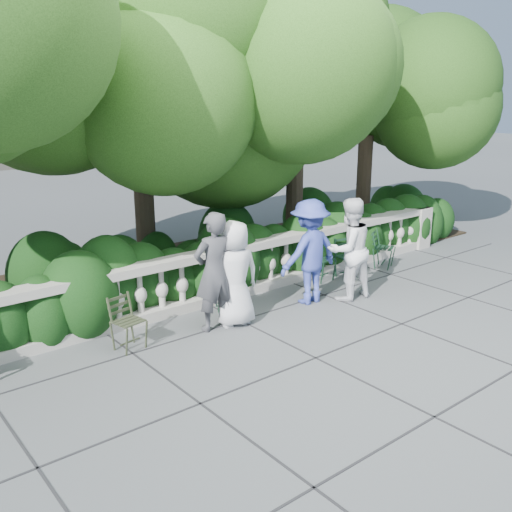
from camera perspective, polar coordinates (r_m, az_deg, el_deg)
ground at (r=9.40m, az=3.86°, el=-7.19°), size 90.00×90.00×0.00m
balustrade at (r=10.53m, az=-2.73°, el=-1.74°), size 12.00×0.44×1.00m
shrub_hedge at (r=11.63m, az=-6.20°, el=-2.59°), size 15.00×2.60×1.70m
tree_canopy at (r=11.56m, az=-4.38°, el=17.31°), size 15.04×6.52×6.78m
chair_c at (r=10.05m, az=-2.72°, el=-5.59°), size 0.61×0.63×0.84m
chair_d at (r=11.88m, az=9.47°, el=-2.31°), size 0.53×0.56×0.84m
chair_e at (r=11.65m, az=7.12°, el=-2.60°), size 0.46×0.50×0.84m
chair_f at (r=12.78m, az=13.20°, el=-1.19°), size 0.61×0.63×0.84m
chair_weathered at (r=8.76m, az=-11.87°, el=-9.35°), size 0.52×0.56×0.84m
person_businessman at (r=9.24m, az=-2.14°, el=-1.78°), size 0.94×0.70×1.75m
person_woman_grey at (r=9.05m, az=-4.21°, el=-1.59°), size 0.73×0.51×1.94m
person_casual_man at (r=10.53m, az=9.29°, el=0.68°), size 1.00×0.82×1.89m
person_older_blue at (r=10.25m, az=5.38°, el=0.42°), size 1.24×0.72×1.90m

